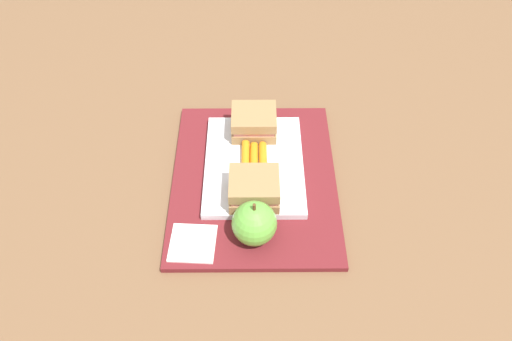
% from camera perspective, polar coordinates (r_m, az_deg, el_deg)
% --- Properties ---
extents(ground_plane, '(2.40, 2.40, 0.00)m').
position_cam_1_polar(ground_plane, '(0.88, -0.00, -1.22)').
color(ground_plane, brown).
extents(lunchbag_mat, '(0.36, 0.28, 0.01)m').
position_cam_1_polar(lunchbag_mat, '(0.88, -0.00, -1.01)').
color(lunchbag_mat, maroon).
rests_on(lunchbag_mat, ground_plane).
extents(food_tray, '(0.23, 0.17, 0.01)m').
position_cam_1_polar(food_tray, '(0.89, -0.01, 0.68)').
color(food_tray, white).
rests_on(food_tray, lunchbag_mat).
extents(sandwich_half_left, '(0.07, 0.08, 0.04)m').
position_cam_1_polar(sandwich_half_left, '(0.92, -0.04, 5.43)').
color(sandwich_half_left, '#9E7A4C').
rests_on(sandwich_half_left, food_tray).
extents(sandwich_half_right, '(0.07, 0.08, 0.04)m').
position_cam_1_polar(sandwich_half_right, '(0.82, 0.02, -2.02)').
color(sandwich_half_right, '#9E7A4C').
rests_on(sandwich_half_right, food_tray).
extents(carrot_sticks_bundle, '(0.08, 0.04, 0.02)m').
position_cam_1_polar(carrot_sticks_bundle, '(0.88, -0.02, 1.30)').
color(carrot_sticks_bundle, orange).
rests_on(carrot_sticks_bundle, food_tray).
extents(apple, '(0.07, 0.07, 0.08)m').
position_cam_1_polar(apple, '(0.77, -0.25, -5.93)').
color(apple, '#66B742').
rests_on(apple, lunchbag_mat).
extents(paper_napkin, '(0.07, 0.07, 0.00)m').
position_cam_1_polar(paper_napkin, '(0.80, -6.86, -8.07)').
color(paper_napkin, white).
rests_on(paper_napkin, lunchbag_mat).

